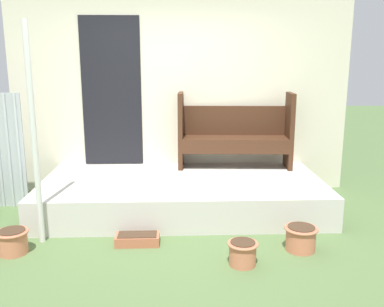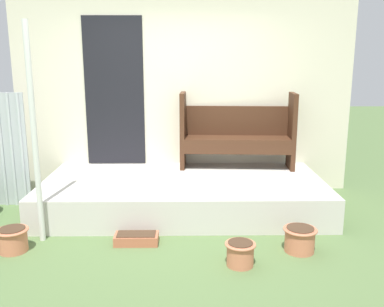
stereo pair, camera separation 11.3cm
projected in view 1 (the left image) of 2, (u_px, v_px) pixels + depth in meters
name	position (u px, v px, depth m)	size (l,w,h in m)	color
ground_plane	(168.00, 236.00, 4.55)	(24.00, 24.00, 0.00)	#516B3D
porch_slab	(182.00, 194.00, 5.31)	(3.43, 1.64, 0.39)	beige
house_wall	(178.00, 98.00, 5.89)	(4.63, 0.08, 2.60)	beige
support_post	(34.00, 136.00, 4.17)	(0.06, 0.06, 2.21)	silver
bench	(235.00, 131.00, 5.77)	(1.54, 0.49, 1.02)	#422616
flower_pot_left	(13.00, 241.00, 4.13)	(0.31, 0.31, 0.24)	#C67251
flower_pot_middle	(243.00, 252.00, 3.90)	(0.29, 0.29, 0.23)	#C67251
flower_pot_right	(301.00, 237.00, 4.19)	(0.33, 0.33, 0.25)	#C67251
planter_box_rect	(137.00, 239.00, 4.34)	(0.44, 0.21, 0.11)	#B26042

